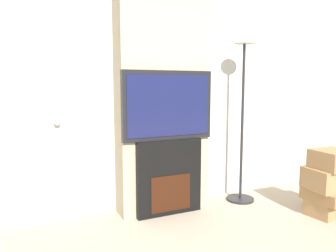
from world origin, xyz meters
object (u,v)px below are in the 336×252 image
(fireplace, at_px, (168,177))
(box_stack, at_px, (330,182))
(floor_lamp, at_px, (243,97))
(television, at_px, (168,105))

(fireplace, height_order, box_stack, fireplace)
(fireplace, distance_m, box_stack, 1.63)
(fireplace, distance_m, floor_lamp, 1.22)
(fireplace, xyz_separation_m, television, (0.00, -0.00, 0.73))
(floor_lamp, distance_m, box_stack, 1.24)
(fireplace, bearing_deg, floor_lamp, -0.21)
(floor_lamp, bearing_deg, box_stack, -53.99)
(floor_lamp, bearing_deg, fireplace, 179.79)
(box_stack, bearing_deg, floor_lamp, 126.01)
(floor_lamp, height_order, box_stack, floor_lamp)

